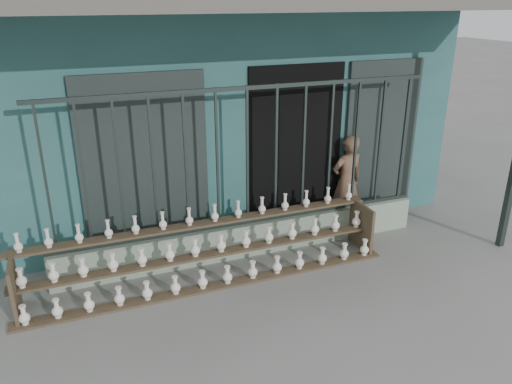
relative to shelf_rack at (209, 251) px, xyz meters
name	(u,v)px	position (x,y,z in m)	size (l,w,h in m)	color
ground	(288,305)	(0.66, -0.88, -0.36)	(60.00, 60.00, 0.00)	slate
workshop_building	(189,95)	(0.66, 3.35, 1.26)	(7.40, 6.60, 3.21)	#2D5F5E
parapet_wall	(248,238)	(0.66, 0.42, -0.14)	(5.00, 0.20, 0.45)	#92A890
security_fence	(247,158)	(0.66, 0.42, 0.98)	(5.00, 0.04, 1.80)	#283330
shelf_rack	(209,251)	(0.00, 0.00, 0.00)	(4.50, 0.68, 0.85)	brown
elderly_woman	(347,181)	(2.33, 0.74, 0.34)	(0.51, 0.34, 1.40)	brown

